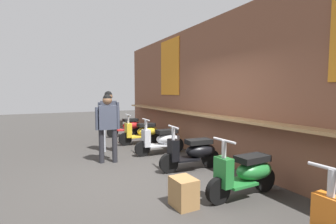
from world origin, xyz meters
name	(u,v)px	position (x,y,z in m)	size (l,w,h in m)	color
ground_plane	(148,178)	(0.00, 0.00, 0.00)	(34.15, 34.15, 0.00)	#383533
market_stall_facade	(231,90)	(0.00, 2.02, 1.70)	(12.20, 0.61, 3.41)	brown
scooter_red	(127,126)	(-4.64, 1.08, 0.39)	(0.49, 1.40, 0.97)	red
scooter_yellow	(143,132)	(-3.05, 1.08, 0.39)	(0.46, 1.40, 0.97)	gold
scooter_silver	(163,140)	(-1.58, 1.08, 0.39)	(0.46, 1.40, 0.97)	#B2B5BA
scooter_black	(194,152)	(-0.05, 1.08, 0.39)	(0.49, 1.40, 0.97)	black
scooter_green	(247,172)	(1.49, 1.08, 0.39)	(0.46, 1.40, 0.97)	#237533
shopper_with_handbag	(109,115)	(-2.48, -0.12, 1.03)	(0.41, 0.67, 1.69)	#999EA8
shopper_browsing	(108,121)	(-1.41, -0.42, 0.98)	(0.25, 0.55, 1.61)	#232328
merchandise_crate	(184,192)	(1.35, 0.00, 0.21)	(0.39, 0.31, 0.43)	olive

